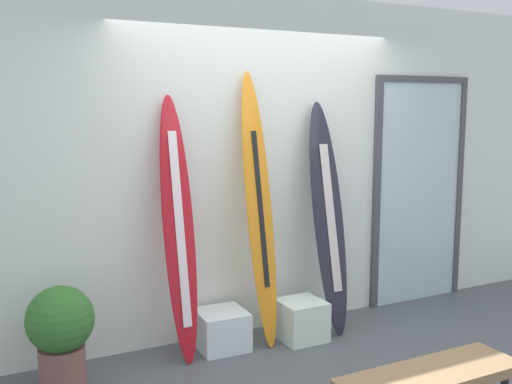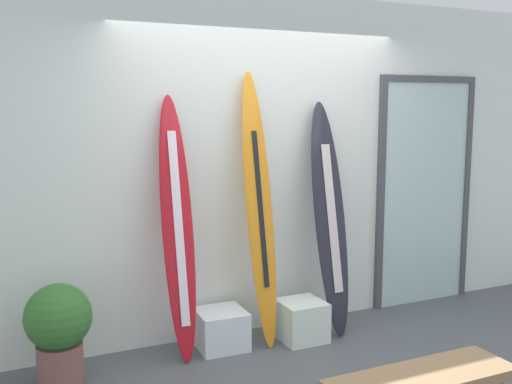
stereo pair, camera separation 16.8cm
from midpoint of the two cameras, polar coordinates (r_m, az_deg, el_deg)
wall_back at (r=5.00m, az=-1.02°, el=2.66°), size 7.20×0.20×2.80m
surfboard_crimson at (r=4.44m, az=-8.53°, el=-3.50°), size 0.24×0.43×1.98m
surfboard_sunset at (r=4.67m, az=-0.70°, el=-1.89°), size 0.25×0.45×2.17m
surfboard_charcoal at (r=4.98m, az=6.02°, el=-2.58°), size 0.29×0.50×1.93m
display_block_left at (r=4.95m, az=3.38°, el=-12.19°), size 0.35×0.35×0.32m
display_block_center at (r=4.78m, az=-4.37°, el=-13.06°), size 0.39×0.39×0.30m
glass_door at (r=5.89m, az=14.62°, el=0.46°), size 1.09×0.06×2.17m
potted_plant at (r=4.28m, az=-19.37°, el=-12.49°), size 0.45×0.45×0.71m
bench at (r=3.48m, az=15.09°, el=-17.18°), size 1.09×0.35×0.47m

